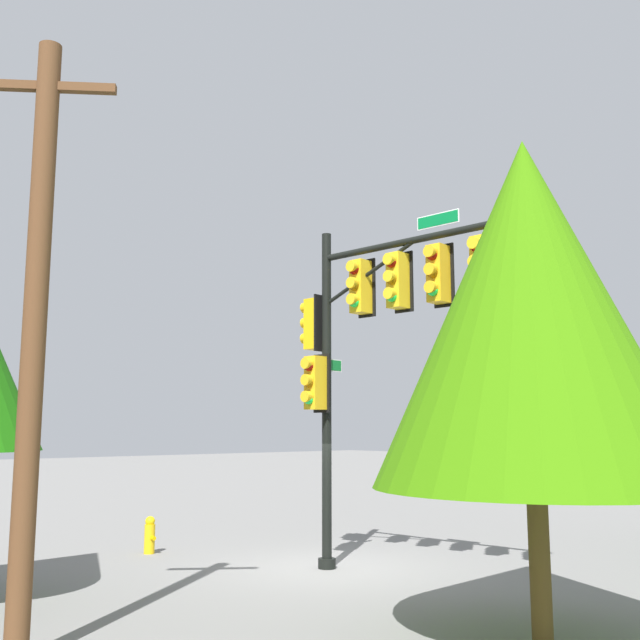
{
  "coord_description": "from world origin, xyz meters",
  "views": [
    {
      "loc": [
        11.38,
        -10.55,
        2.8
      ],
      "look_at": [
        -0.05,
        -0.15,
        5.1
      ],
      "focal_mm": 41.33,
      "sensor_mm": 36.0,
      "label": 1
    }
  ],
  "objects_px": {
    "signal_pole_assembly": "(387,314)",
    "utility_pole": "(35,327)",
    "fire_hydrant": "(150,535)",
    "tree_mid": "(529,309)"
  },
  "relations": [
    {
      "from": "signal_pole_assembly",
      "to": "utility_pole",
      "type": "bearing_deg",
      "value": -87.48
    },
    {
      "from": "fire_hydrant",
      "to": "tree_mid",
      "type": "distance_m",
      "value": 10.73
    },
    {
      "from": "utility_pole",
      "to": "fire_hydrant",
      "type": "height_order",
      "value": "utility_pole"
    },
    {
      "from": "signal_pole_assembly",
      "to": "fire_hydrant",
      "type": "relative_size",
      "value": 8.42
    },
    {
      "from": "signal_pole_assembly",
      "to": "utility_pole",
      "type": "xyz_separation_m",
      "value": [
        0.31,
        -7.05,
        -0.95
      ]
    },
    {
      "from": "tree_mid",
      "to": "fire_hydrant",
      "type": "bearing_deg",
      "value": -179.34
    },
    {
      "from": "tree_mid",
      "to": "utility_pole",
      "type": "bearing_deg",
      "value": -126.5
    },
    {
      "from": "fire_hydrant",
      "to": "tree_mid",
      "type": "xyz_separation_m",
      "value": [
        9.94,
        0.12,
        4.04
      ]
    },
    {
      "from": "utility_pole",
      "to": "fire_hydrant",
      "type": "relative_size",
      "value": 9.61
    },
    {
      "from": "utility_pole",
      "to": "tree_mid",
      "type": "xyz_separation_m",
      "value": [
        3.93,
        5.31,
        0.34
      ]
    }
  ]
}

